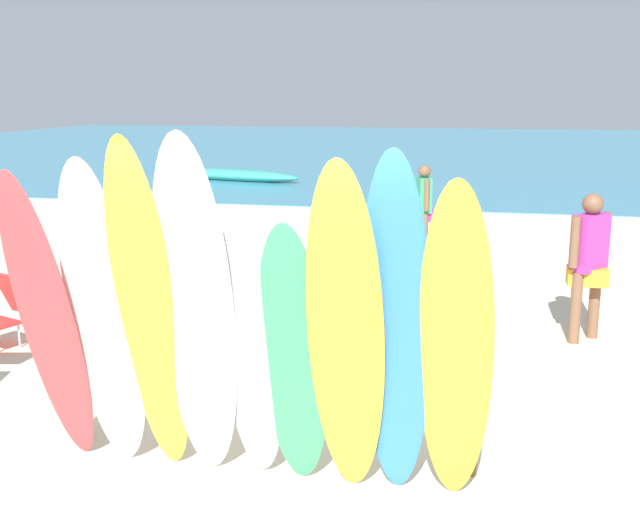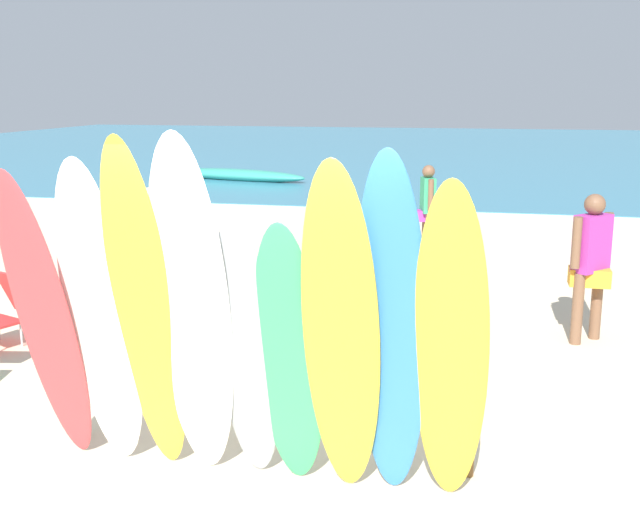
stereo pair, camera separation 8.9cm
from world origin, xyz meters
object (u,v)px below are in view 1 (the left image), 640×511
at_px(surfboard_rack, 269,389).
at_px(surfboard_grey_4, 251,353).
at_px(beach_chair_striped, 5,308).
at_px(surfboard_red_0, 48,324).
at_px(surfboard_yellow_8, 455,350).
at_px(beach_chair_blue, 119,302).
at_px(beachgoer_strolling, 424,204).
at_px(distant_boat, 231,175).
at_px(surfboard_white_3, 196,315).
at_px(surfboard_green_5, 293,358).
at_px(surfboard_blue_7, 396,333).
at_px(surfboard_yellow_2, 149,314).
at_px(surfboard_white_1, 104,321).
at_px(surfboard_yellow_6, 346,336).
at_px(beachgoer_by_water, 147,238).
at_px(beachgoer_near_rack, 589,257).

bearing_deg(surfboard_rack, surfboard_grey_4, -89.52).
bearing_deg(beach_chair_striped, surfboard_grey_4, -12.66).
height_order(surfboard_red_0, surfboard_yellow_8, surfboard_red_0).
bearing_deg(beach_chair_blue, surfboard_grey_4, -26.34).
distance_m(beachgoer_strolling, distant_boat, 12.17).
bearing_deg(surfboard_rack, surfboard_white_3, -121.95).
distance_m(surfboard_green_5, surfboard_blue_7, 0.76).
height_order(surfboard_green_5, surfboard_blue_7, surfboard_blue_7).
xyz_separation_m(surfboard_red_0, surfboard_yellow_2, (0.78, 0.01, 0.12)).
height_order(surfboard_green_5, beach_chair_blue, surfboard_green_5).
relative_size(surfboard_white_1, surfboard_green_5, 1.21).
xyz_separation_m(surfboard_rack, surfboard_yellow_8, (1.43, -0.55, 0.62)).
xyz_separation_m(surfboard_green_5, beachgoer_strolling, (0.30, 8.26, -0.09)).
height_order(surfboard_white_1, surfboard_green_5, surfboard_white_1).
relative_size(surfboard_yellow_2, surfboard_yellow_6, 1.06).
bearing_deg(surfboard_yellow_8, beachgoer_by_water, 136.78).
bearing_deg(beach_chair_blue, surfboard_yellow_8, -14.40).
relative_size(surfboard_green_5, beachgoer_near_rack, 1.19).
distance_m(beach_chair_blue, distant_boat, 15.76).
bearing_deg(beachgoer_strolling, surfboard_rack, -19.98).
bearing_deg(surfboard_white_1, beachgoer_strolling, 76.26).
height_order(surfboard_yellow_8, beachgoer_near_rack, surfboard_yellow_8).
height_order(beachgoer_by_water, distant_boat, beachgoer_by_water).
relative_size(beach_chair_blue, distant_boat, 0.17).
bearing_deg(beachgoer_near_rack, beachgoer_strolling, 70.25).
relative_size(surfboard_yellow_8, beachgoer_strolling, 1.51).
xyz_separation_m(surfboard_rack, surfboard_green_5, (0.32, -0.49, 0.45)).
relative_size(beachgoer_strolling, distant_boat, 0.33).
distance_m(surfboard_grey_4, beachgoer_by_water, 5.17).
xyz_separation_m(surfboard_white_3, surfboard_green_5, (0.68, 0.08, -0.30)).
relative_size(surfboard_white_1, beachgoer_strolling, 1.56).
xyz_separation_m(surfboard_grey_4, surfboard_yellow_6, (0.71, -0.14, 0.22)).
bearing_deg(surfboard_yellow_8, surfboard_blue_7, -178.11).
distance_m(surfboard_rack, distant_boat, 18.88).
distance_m(surfboard_white_1, surfboard_yellow_6, 1.78).
xyz_separation_m(surfboard_white_3, surfboard_grey_4, (0.36, 0.11, -0.29)).
height_order(surfboard_rack, surfboard_grey_4, surfboard_grey_4).
bearing_deg(surfboard_blue_7, distant_boat, 114.18).
relative_size(beach_chair_blue, beach_chair_striped, 1.01).
height_order(beachgoer_strolling, beach_chair_striped, beachgoer_strolling).
xyz_separation_m(beach_chair_blue, distant_boat, (-3.70, 15.32, -0.26)).
bearing_deg(distant_boat, beachgoer_by_water, -76.11).
distance_m(surfboard_white_1, distant_boat, 19.10).
distance_m(beach_chair_blue, beach_chair_striped, 1.25).
height_order(surfboard_blue_7, beachgoer_strolling, surfboard_blue_7).
height_order(surfboard_grey_4, beach_chair_blue, surfboard_grey_4).
bearing_deg(surfboard_yellow_2, beachgoer_by_water, 116.77).
relative_size(surfboard_white_3, surfboard_yellow_8, 1.11).
bearing_deg(surfboard_rack, beachgoer_by_water, 125.16).
height_order(surfboard_red_0, beach_chair_striped, surfboard_red_0).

